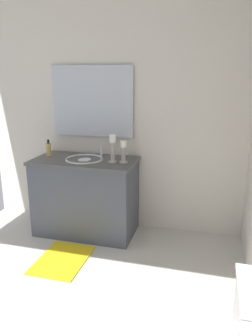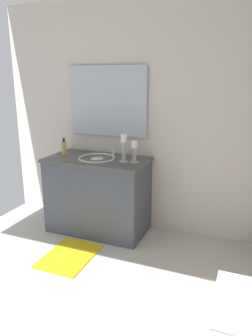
{
  "view_description": "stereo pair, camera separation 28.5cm",
  "coord_description": "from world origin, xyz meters",
  "px_view_note": "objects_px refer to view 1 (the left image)",
  "views": [
    {
      "loc": [
        2.14,
        1.09,
        1.69
      ],
      "look_at": [
        -0.08,
        0.49,
        1.03
      ],
      "focal_mm": 34.87,
      "sensor_mm": 36.0,
      "label": 1
    },
    {
      "loc": [
        2.04,
        1.36,
        1.69
      ],
      "look_at": [
        -0.08,
        0.49,
        1.03
      ],
      "focal_mm": 34.87,
      "sensor_mm": 36.0,
      "label": 2
    }
  ],
  "objects_px": {
    "vanity_cabinet": "(86,196)",
    "mirror": "(92,102)",
    "soap_bottle": "(49,149)",
    "sink_basin": "(85,163)",
    "candle_holder_tall": "(123,151)",
    "bath_mat": "(62,260)",
    "candle_holder_short": "(113,148)"
  },
  "relations": [
    {
      "from": "vanity_cabinet",
      "to": "candle_holder_tall",
      "type": "xyz_separation_m",
      "value": [
        0.01,
        0.43,
        0.53
      ]
    },
    {
      "from": "bath_mat",
      "to": "candle_holder_tall",
      "type": "bearing_deg",
      "value": 145.06
    },
    {
      "from": "vanity_cabinet",
      "to": "sink_basin",
      "type": "bearing_deg",
      "value": 90.0
    },
    {
      "from": "mirror",
      "to": "candle_holder_tall",
      "type": "relative_size",
      "value": 4.03
    },
    {
      "from": "mirror",
      "to": "bath_mat",
      "type": "distance_m",
      "value": 1.67
    },
    {
      "from": "vanity_cabinet",
      "to": "mirror",
      "type": "xyz_separation_m",
      "value": [
        -0.28,
        0.0,
        0.99
      ]
    },
    {
      "from": "mirror",
      "to": "soap_bottle",
      "type": "bearing_deg",
      "value": -61.34
    },
    {
      "from": "candle_holder_tall",
      "to": "candle_holder_short",
      "type": "distance_m",
      "value": 0.11
    },
    {
      "from": "candle_holder_short",
      "to": "bath_mat",
      "type": "bearing_deg",
      "value": -28.37
    },
    {
      "from": "candle_holder_tall",
      "to": "soap_bottle",
      "type": "distance_m",
      "value": 0.86
    },
    {
      "from": "bath_mat",
      "to": "vanity_cabinet",
      "type": "bearing_deg",
      "value": -180.0
    },
    {
      "from": "vanity_cabinet",
      "to": "sink_basin",
      "type": "xyz_separation_m",
      "value": [
        0.0,
        0.0,
        0.38
      ]
    },
    {
      "from": "candle_holder_tall",
      "to": "candle_holder_short",
      "type": "xyz_separation_m",
      "value": [
        0.02,
        -0.11,
        0.03
      ]
    },
    {
      "from": "soap_bottle",
      "to": "bath_mat",
      "type": "relative_size",
      "value": 0.3
    },
    {
      "from": "sink_basin",
      "to": "soap_bottle",
      "type": "distance_m",
      "value": 0.45
    },
    {
      "from": "vanity_cabinet",
      "to": "mirror",
      "type": "distance_m",
      "value": 1.03
    },
    {
      "from": "mirror",
      "to": "candle_holder_tall",
      "type": "distance_m",
      "value": 0.69
    },
    {
      "from": "sink_basin",
      "to": "soap_bottle",
      "type": "relative_size",
      "value": 2.23
    },
    {
      "from": "mirror",
      "to": "candle_holder_short",
      "type": "relative_size",
      "value": 3.19
    },
    {
      "from": "soap_bottle",
      "to": "candle_holder_short",
      "type": "bearing_deg",
      "value": 84.45
    },
    {
      "from": "vanity_cabinet",
      "to": "soap_bottle",
      "type": "bearing_deg",
      "value": -95.75
    },
    {
      "from": "vanity_cabinet",
      "to": "sink_basin",
      "type": "distance_m",
      "value": 0.38
    },
    {
      "from": "vanity_cabinet",
      "to": "candle_holder_short",
      "type": "xyz_separation_m",
      "value": [
        0.03,
        0.32,
        0.56
      ]
    },
    {
      "from": "vanity_cabinet",
      "to": "bath_mat",
      "type": "bearing_deg",
      "value": 0.0
    },
    {
      "from": "sink_basin",
      "to": "bath_mat",
      "type": "xyz_separation_m",
      "value": [
        0.62,
        -0.0,
        -0.78
      ]
    },
    {
      "from": "sink_basin",
      "to": "candle_holder_tall",
      "type": "bearing_deg",
      "value": 88.46
    },
    {
      "from": "candle_holder_short",
      "to": "soap_bottle",
      "type": "bearing_deg",
      "value": -95.55
    },
    {
      "from": "bath_mat",
      "to": "sink_basin",
      "type": "bearing_deg",
      "value": 179.91
    },
    {
      "from": "mirror",
      "to": "soap_bottle",
      "type": "relative_size",
      "value": 5.05
    },
    {
      "from": "soap_bottle",
      "to": "sink_basin",
      "type": "bearing_deg",
      "value": 84.26
    },
    {
      "from": "candle_holder_tall",
      "to": "bath_mat",
      "type": "xyz_separation_m",
      "value": [
        0.61,
        -0.43,
        -0.94
      ]
    },
    {
      "from": "mirror",
      "to": "candle_holder_short",
      "type": "height_order",
      "value": "mirror"
    }
  ]
}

